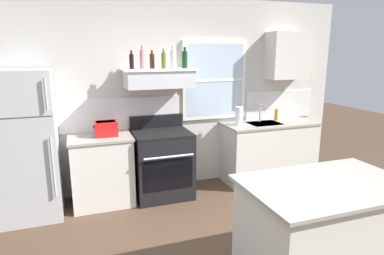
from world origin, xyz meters
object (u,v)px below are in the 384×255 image
stove_range (162,163)px  bottle_dark_green_wine (185,59)px  bottle_balsamic_dark (132,61)px  bottle_clear_tall (173,59)px  paper_towel_roll (239,116)px  bottle_olive_oil_square (164,60)px  kitchen_island (324,233)px  dish_soap_bottle (276,115)px  toaster (106,128)px  bottle_brown_stout (152,61)px  bottle_rose_pink (142,59)px  refrigerator (26,146)px

stove_range → bottle_dark_green_wine: 1.44m
bottle_balsamic_dark → bottle_clear_tall: size_ratio=0.78×
bottle_clear_tall → paper_towel_roll: size_ratio=1.11×
bottle_olive_oil_square → kitchen_island: 2.76m
dish_soap_bottle → kitchen_island: 2.59m
paper_towel_roll → kitchen_island: bearing=-98.1°
toaster → dish_soap_bottle: toaster is taller
bottle_brown_stout → bottle_olive_oil_square: (0.14, -0.07, 0.01)m
bottle_balsamic_dark → bottle_olive_oil_square: 0.42m
bottle_balsamic_dark → bottle_rose_pink: bottle_rose_pink is taller
bottle_olive_oil_square → dish_soap_bottle: size_ratio=1.41×
toaster → bottle_olive_oil_square: (0.78, 0.04, 0.84)m
bottle_clear_tall → dish_soap_bottle: size_ratio=1.66×
stove_range → bottle_olive_oil_square: bottle_olive_oil_square is taller
bottle_brown_stout → dish_soap_bottle: size_ratio=1.31×
toaster → bottle_dark_green_wine: size_ratio=1.07×
bottle_olive_oil_square → bottle_dark_green_wine: 0.28m
bottle_clear_tall → kitchen_island: (0.66, -2.27, -1.41)m
bottle_dark_green_wine → stove_range: bearing=-172.6°
refrigerator → bottle_brown_stout: 1.85m
bottle_olive_oil_square → bottle_clear_tall: (0.13, 0.02, 0.02)m
toaster → dish_soap_bottle: 2.60m
bottle_rose_pink → paper_towel_roll: size_ratio=1.10×
refrigerator → paper_towel_roll: 2.83m
dish_soap_bottle → refrigerator: bearing=-177.4°
bottle_rose_pink → kitchen_island: bottle_rose_pink is taller
bottle_balsamic_dark → dish_soap_bottle: bearing=1.4°
kitchen_island → bottle_clear_tall: bearing=106.3°
stove_range → bottle_dark_green_wine: size_ratio=3.93×
bottle_olive_oil_square → stove_range: bearing=-134.8°
toaster → bottle_clear_tall: (0.92, 0.06, 0.86)m
refrigerator → bottle_brown_stout: (1.58, 0.16, 0.96)m
refrigerator → bottle_dark_green_wine: bottle_dark_green_wine is taller
toaster → paper_towel_roll: paper_towel_roll is taller
bottle_dark_green_wine → bottle_olive_oil_square: bearing=175.9°
bottle_balsamic_dark → bottle_clear_tall: 0.55m
bottle_olive_oil_square → kitchen_island: bottle_olive_oil_square is taller
toaster → paper_towel_roll: (1.89, 0.01, 0.04)m
bottle_olive_oil_square → bottle_clear_tall: 0.14m
refrigerator → bottle_rose_pink: size_ratio=5.99×
stove_range → dish_soap_bottle: (1.88, 0.14, 0.54)m
toaster → paper_towel_roll: size_ratio=1.10×
bottle_brown_stout → paper_towel_roll: (1.25, -0.10, -0.80)m
bottle_balsamic_dark → dish_soap_bottle: (2.23, 0.06, -0.84)m
toaster → kitchen_island: size_ratio=0.21×
stove_range → bottle_brown_stout: size_ratio=4.62×
stove_range → bottle_clear_tall: size_ratio=3.65×
bottle_balsamic_dark → paper_towel_roll: bearing=-1.7°
refrigerator → bottle_rose_pink: bearing=6.1°
refrigerator → bottle_rose_pink: bottle_rose_pink is taller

